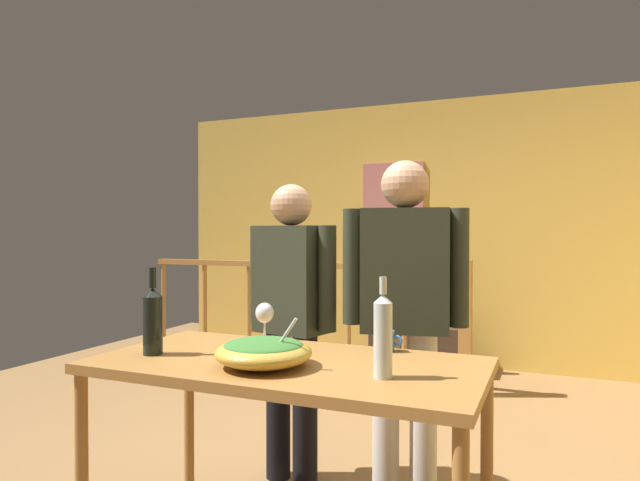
# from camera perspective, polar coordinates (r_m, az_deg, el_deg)

# --- Properties ---
(back_wall) EXTENTS (6.08, 0.10, 2.62)m
(back_wall) POSITION_cam_1_polar(r_m,az_deg,el_deg) (5.59, 14.18, 0.81)
(back_wall) COLOR gold
(back_wall) RESTS_ON ground_plane
(framed_picture) EXTENTS (0.63, 0.03, 0.78)m
(framed_picture) POSITION_cam_1_polar(r_m,az_deg,el_deg) (5.68, 7.55, 4.07)
(framed_picture) COLOR #B96E6C
(stair_railing) EXTENTS (3.09, 0.10, 1.09)m
(stair_railing) POSITION_cam_1_polar(r_m,az_deg,el_deg) (4.86, 2.58, -6.73)
(stair_railing) COLOR #9E6B33
(stair_railing) RESTS_ON ground_plane
(tv_console) EXTENTS (0.90, 0.40, 0.44)m
(tv_console) POSITION_cam_1_polar(r_m,az_deg,el_deg) (5.41, 10.31, -10.81)
(tv_console) COLOR #38281E
(tv_console) RESTS_ON ground_plane
(flat_screen_tv) EXTENTS (0.61, 0.12, 0.45)m
(flat_screen_tv) POSITION_cam_1_polar(r_m,az_deg,el_deg) (5.31, 10.25, -5.76)
(flat_screen_tv) COLOR black
(flat_screen_tv) RESTS_ON tv_console
(serving_table) EXTENTS (1.52, 0.76, 0.81)m
(serving_table) POSITION_cam_1_polar(r_m,az_deg,el_deg) (2.23, -3.41, -14.22)
(serving_table) COLOR #9E6B33
(serving_table) RESTS_ON ground_plane
(salad_bowl) EXTENTS (0.36, 0.36, 0.19)m
(salad_bowl) POSITION_cam_1_polar(r_m,az_deg,el_deg) (2.11, -5.87, -11.33)
(salad_bowl) COLOR gold
(salad_bowl) RESTS_ON serving_table
(wine_glass) EXTENTS (0.09, 0.09, 0.18)m
(wine_glass) POSITION_cam_1_polar(r_m,az_deg,el_deg) (2.56, -5.76, -7.64)
(wine_glass) COLOR silver
(wine_glass) RESTS_ON serving_table
(wine_bottle_clear) EXTENTS (0.07, 0.07, 0.35)m
(wine_bottle_clear) POSITION_cam_1_polar(r_m,az_deg,el_deg) (1.94, 6.54, -9.67)
(wine_bottle_clear) COLOR silver
(wine_bottle_clear) RESTS_ON serving_table
(wine_bottle_dark) EXTENTS (0.08, 0.08, 0.36)m
(wine_bottle_dark) POSITION_cam_1_polar(r_m,az_deg,el_deg) (2.39, -16.93, -7.82)
(wine_bottle_dark) COLOR black
(wine_bottle_dark) RESTS_ON serving_table
(mug_blue) EXTENTS (0.11, 0.07, 0.09)m
(mug_blue) POSITION_cam_1_polar(r_m,az_deg,el_deg) (2.38, 6.93, -10.28)
(mug_blue) COLOR #3866B2
(mug_blue) RESTS_ON serving_table
(person_standing_left) EXTENTS (0.54, 0.29, 1.57)m
(person_standing_left) POSITION_cam_1_polar(r_m,az_deg,el_deg) (2.91, -2.99, -7.03)
(person_standing_left) COLOR black
(person_standing_left) RESTS_ON ground_plane
(person_standing_right) EXTENTS (0.59, 0.30, 1.66)m
(person_standing_right) POSITION_cam_1_polar(r_m,az_deg,el_deg) (2.69, 8.77, -6.14)
(person_standing_right) COLOR beige
(person_standing_right) RESTS_ON ground_plane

